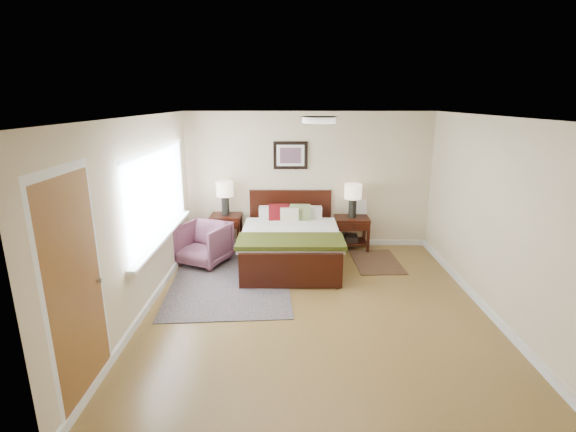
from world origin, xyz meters
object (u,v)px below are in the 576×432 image
object	(u,v)px
bed	(290,236)
nightstand_left	(226,222)
nightstand_right	(352,229)
armchair	(204,244)
lamp_left	(225,192)
rug_persian	(231,280)
lamp_right	(353,195)

from	to	relation	value
bed	nightstand_left	size ratio (longest dim) A/B	3.00
nightstand_right	armchair	size ratio (longest dim) A/B	0.80
lamp_left	nightstand_left	bearing A→B (deg)	-90.00
armchair	bed	bearing A→B (deg)	23.36
armchair	rug_persian	bearing A→B (deg)	-29.12
nightstand_right	nightstand_left	bearing A→B (deg)	-179.81
nightstand_right	lamp_right	world-z (taller)	lamp_right
nightstand_left	rug_persian	size ratio (longest dim) A/B	0.26
lamp_right	lamp_left	bearing A→B (deg)	180.00
armchair	rug_persian	size ratio (longest dim) A/B	0.31
nightstand_right	rug_persian	bearing A→B (deg)	-145.23
lamp_right	rug_persian	distance (m)	2.72
lamp_left	lamp_right	size ratio (longest dim) A/B	1.00
lamp_left	armchair	bearing A→B (deg)	-111.16
armchair	lamp_right	bearing A→B (deg)	39.46
nightstand_left	bed	bearing A→B (deg)	-31.20
lamp_left	rug_persian	distance (m)	1.82
rug_persian	lamp_right	bearing A→B (deg)	31.25
nightstand_right	lamp_left	bearing A→B (deg)	179.64
lamp_left	lamp_right	bearing A→B (deg)	0.00
rug_persian	nightstand_right	bearing A→B (deg)	30.98
bed	lamp_left	size ratio (longest dim) A/B	3.23
bed	nightstand_left	bearing A→B (deg)	148.80
nightstand_left	nightstand_right	xyz separation A→B (m)	(2.32, 0.01, -0.15)
nightstand_left	nightstand_right	size ratio (longest dim) A/B	1.07
nightstand_left	nightstand_right	bearing A→B (deg)	0.19
nightstand_left	lamp_right	world-z (taller)	lamp_right
nightstand_right	bed	bearing A→B (deg)	-147.36
bed	nightstand_right	bearing A→B (deg)	32.64
lamp_right	rug_persian	size ratio (longest dim) A/B	0.24
bed	rug_persian	distance (m)	1.26
bed	lamp_right	xyz separation A→B (m)	(1.13, 0.74, 0.54)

